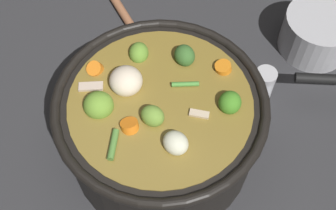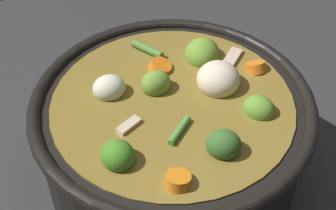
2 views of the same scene
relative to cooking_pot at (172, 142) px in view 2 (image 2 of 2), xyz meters
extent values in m
plane|color=#2D2D30|center=(0.00, 0.00, -0.08)|extent=(1.10, 1.10, 0.00)
cylinder|color=black|center=(0.00, 0.00, -0.01)|extent=(0.30, 0.30, 0.14)
torus|color=black|center=(0.00, 0.00, 0.06)|extent=(0.32, 0.32, 0.02)
cylinder|color=olive|center=(0.00, 0.00, 0.00)|extent=(0.27, 0.27, 0.14)
ellipsoid|color=#38662B|center=(-0.09, 0.01, 0.07)|extent=(0.05, 0.05, 0.03)
ellipsoid|color=#438624|center=(-0.03, 0.10, 0.07)|extent=(0.04, 0.03, 0.03)
ellipsoid|color=olive|center=(0.03, 0.00, 0.07)|extent=(0.04, 0.04, 0.03)
ellipsoid|color=olive|center=(0.04, -0.08, 0.07)|extent=(0.05, 0.06, 0.04)
ellipsoid|color=olive|center=(-0.07, -0.06, 0.07)|extent=(0.04, 0.04, 0.03)
cylinder|color=orange|center=(-0.09, 0.07, 0.07)|extent=(0.03, 0.04, 0.02)
cylinder|color=orange|center=(-0.02, -0.11, 0.07)|extent=(0.03, 0.03, 0.02)
cylinder|color=orange|center=(0.05, -0.02, 0.07)|extent=(0.04, 0.04, 0.02)
ellipsoid|color=beige|center=(-0.01, -0.06, 0.07)|extent=(0.07, 0.07, 0.04)
ellipsoid|color=beige|center=(0.06, 0.05, 0.07)|extent=(0.04, 0.05, 0.03)
cylinder|color=#4B9039|center=(-0.04, 0.02, 0.07)|extent=(0.02, 0.04, 0.01)
cylinder|color=#518437|center=(0.09, -0.03, 0.07)|extent=(0.05, 0.02, 0.01)
cube|color=beige|center=(0.01, -0.10, 0.07)|extent=(0.03, 0.04, 0.01)
cube|color=beige|center=(0.00, 0.06, 0.07)|extent=(0.02, 0.03, 0.01)
camera|label=1|loc=(0.31, 0.13, 0.61)|focal=47.24mm
camera|label=2|loc=(-0.30, 0.26, 0.44)|focal=52.95mm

